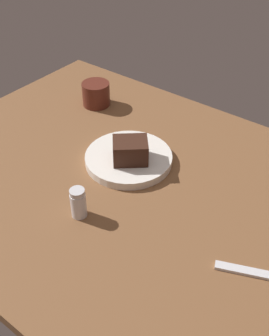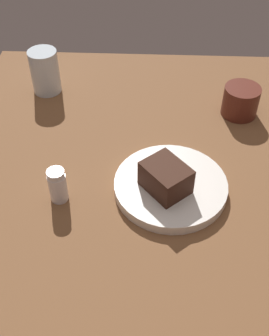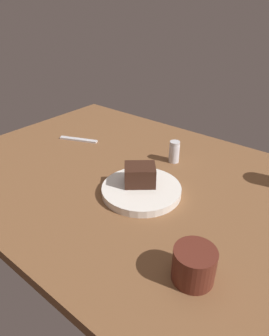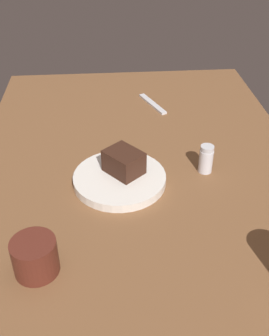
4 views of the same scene
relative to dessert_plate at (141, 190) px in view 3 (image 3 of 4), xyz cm
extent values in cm
cube|color=brown|center=(-7.83, 5.48, -2.55)|extent=(120.00, 84.00, 3.00)
cylinder|color=white|center=(0.00, 0.00, 0.00)|extent=(22.05, 22.05, 2.09)
cube|color=#381E14|center=(-1.47, 1.14, 3.83)|extent=(10.83, 10.64, 5.58)
cylinder|color=silver|center=(-3.08, 21.33, 1.97)|extent=(3.45, 3.45, 6.02)
cylinder|color=silver|center=(-3.08, 21.33, 5.58)|extent=(3.28, 3.28, 1.20)
cylinder|color=#562319|center=(25.53, -16.55, 2.51)|extent=(8.35, 8.35, 7.12)
cube|color=silver|center=(-40.24, 12.58, -0.70)|extent=(14.53, 7.46, 0.70)
camera|label=1|loc=(-51.43, 64.56, 64.02)|focal=44.16mm
camera|label=2|loc=(-56.68, 4.51, 60.49)|focal=45.36mm
camera|label=3|loc=(42.01, -54.65, 46.70)|focal=32.02mm
camera|label=4|loc=(77.75, -2.65, 58.37)|focal=43.70mm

